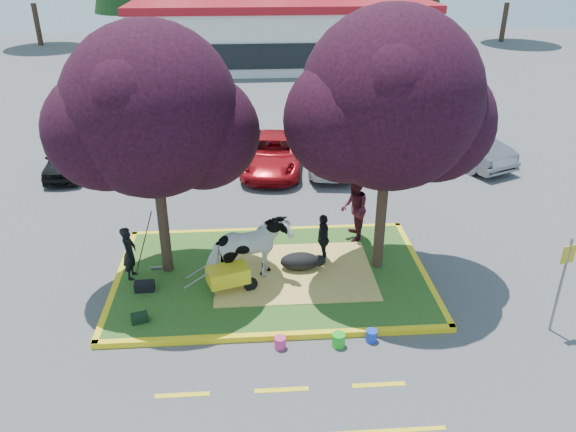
{
  "coord_description": "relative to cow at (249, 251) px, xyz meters",
  "views": [
    {
      "loc": [
        -0.49,
        -12.8,
        8.22
      ],
      "look_at": [
        0.47,
        0.5,
        1.6
      ],
      "focal_mm": 35.0,
      "sensor_mm": 36.0,
      "label": 1
    }
  ],
  "objects": [
    {
      "name": "handler",
      "position": [
        -3.11,
        0.44,
        -0.17
      ],
      "size": [
        0.39,
        0.56,
        1.46
      ],
      "primitive_type": "imported",
      "rotation": [
        0.0,
        0.0,
        1.5
      ],
      "color": "black",
      "rests_on": "median_island"
    },
    {
      "name": "curb_far",
      "position": [
        0.59,
        2.93,
        -0.98
      ],
      "size": [
        8.3,
        0.16,
        0.15
      ],
      "primitive_type": "cube",
      "color": "yellow",
      "rests_on": "ground"
    },
    {
      "name": "sign_post",
      "position": [
        6.96,
        -2.35,
        0.44
      ],
      "size": [
        0.34,
        0.12,
        2.43
      ],
      "rotation": [
        0.0,
        0.0,
        0.27
      ],
      "color": "slate",
      "rests_on": "ground"
    },
    {
      "name": "curb_left",
      "position": [
        -3.49,
        0.35,
        -0.98
      ],
      "size": [
        0.16,
        5.3,
        0.15
      ],
      "primitive_type": "cube",
      "color": "yellow",
      "rests_on": "ground"
    },
    {
      "name": "bucket_blue",
      "position": [
        2.72,
        -2.45,
        -0.91
      ],
      "size": [
        0.31,
        0.31,
        0.28
      ],
      "primitive_type": "cylinder",
      "rotation": [
        0.0,
        0.0,
        0.22
      ],
      "color": "#1739BB",
      "rests_on": "ground"
    },
    {
      "name": "visitor_b",
      "position": [
        2.02,
        0.86,
        -0.18
      ],
      "size": [
        0.39,
        0.86,
        1.44
      ],
      "primitive_type": "imported",
      "rotation": [
        0.0,
        0.0,
        -1.62
      ],
      "color": "black",
      "rests_on": "median_island"
    },
    {
      "name": "car_silver",
      "position": [
        -3.68,
        8.97,
        -0.3
      ],
      "size": [
        2.84,
        4.81,
        1.5
      ],
      "primitive_type": "imported",
      "rotation": [
        0.0,
        0.0,
        3.44
      ],
      "color": "#A3A4AB",
      "rests_on": "ground"
    },
    {
      "name": "car_red",
      "position": [
        1.04,
        8.25,
        -0.39
      ],
      "size": [
        2.93,
        5.07,
        1.33
      ],
      "primitive_type": "imported",
      "rotation": [
        0.0,
        0.0,
        -0.16
      ],
      "color": "#A40D15",
      "rests_on": "ground"
    },
    {
      "name": "gear_bag_dark",
      "position": [
        -2.68,
        -0.24,
        -0.78
      ],
      "size": [
        0.5,
        0.28,
        0.25
      ],
      "primitive_type": "cube",
      "rotation": [
        0.0,
        0.0,
        0.03
      ],
      "color": "black",
      "rests_on": "median_island"
    },
    {
      "name": "wheelbarrow",
      "position": [
        -0.53,
        -0.43,
        -0.42
      ],
      "size": [
        1.83,
        0.89,
        0.69
      ],
      "rotation": [
        0.0,
        0.0,
        0.31
      ],
      "color": "black",
      "rests_on": "median_island"
    },
    {
      "name": "gear_bag_green",
      "position": [
        -2.59,
        -1.55,
        -0.8
      ],
      "size": [
        0.44,
        0.34,
        0.21
      ],
      "primitive_type": "cube",
      "rotation": [
        0.0,
        0.0,
        0.29
      ],
      "color": "black",
      "rests_on": "median_island"
    },
    {
      "name": "car_grey",
      "position": [
        8.69,
        8.63,
        -0.28
      ],
      "size": [
        3.4,
        4.93,
        1.54
      ],
      "primitive_type": "imported",
      "rotation": [
        0.0,
        0.0,
        0.42
      ],
      "color": "slate",
      "rests_on": "ground"
    },
    {
      "name": "curb_right",
      "position": [
        4.67,
        0.35,
        -0.98
      ],
      "size": [
        0.16,
        5.3,
        0.15
      ],
      "primitive_type": "cube",
      "color": "yellow",
      "rests_on": "ground"
    },
    {
      "name": "fire_lane_stripe_a",
      "position": [
        -1.41,
        -3.85,
        -1.05
      ],
      "size": [
        1.1,
        0.12,
        0.01
      ],
      "primitive_type": "cube",
      "color": "yellow",
      "rests_on": "ground"
    },
    {
      "name": "fire_lane_stripe_b",
      "position": [
        0.59,
        -3.85,
        -1.05
      ],
      "size": [
        1.1,
        0.12,
        0.01
      ],
      "primitive_type": "cube",
      "color": "yellow",
      "rests_on": "ground"
    },
    {
      "name": "tree_purple_left",
      "position": [
        -2.19,
        0.73,
        3.31
      ],
      "size": [
        5.06,
        4.2,
        6.51
      ],
      "color": "black",
      "rests_on": "median_island"
    },
    {
      "name": "curb_near",
      "position": [
        0.59,
        -2.23,
        -0.98
      ],
      "size": [
        8.3,
        0.16,
        0.15
      ],
      "primitive_type": "cube",
      "color": "yellow",
      "rests_on": "ground"
    },
    {
      "name": "cow",
      "position": [
        0.0,
        0.0,
        0.0
      ],
      "size": [
        2.34,
        1.7,
        1.8
      ],
      "primitive_type": "imported",
      "rotation": [
        0.0,
        0.0,
        1.96
      ],
      "color": "silver",
      "rests_on": "median_island"
    },
    {
      "name": "bucket_green",
      "position": [
        1.95,
        -2.57,
        -0.89
      ],
      "size": [
        0.37,
        0.37,
        0.32
      ],
      "primitive_type": "cylinder",
      "rotation": [
        0.0,
        0.0,
        -0.29
      ],
      "color": "green",
      "rests_on": "ground"
    },
    {
      "name": "retail_building",
      "position": [
        2.59,
        28.33,
        1.2
      ],
      "size": [
        20.4,
        8.4,
        4.4
      ],
      "color": "silver",
      "rests_on": "ground"
    },
    {
      "name": "bucket_pink",
      "position": [
        0.64,
        -2.54,
        -0.91
      ],
      "size": [
        0.27,
        0.27,
        0.28
      ],
      "primitive_type": "cylinder",
      "rotation": [
        0.0,
        0.0,
        -0.02
      ],
      "color": "#D22E76",
      "rests_on": "ground"
    },
    {
      "name": "car_black",
      "position": [
        -6.89,
        8.46,
        -0.43
      ],
      "size": [
        1.69,
        3.72,
        1.24
      ],
      "primitive_type": "imported",
      "rotation": [
        0.0,
        0.0,
        0.06
      ],
      "color": "black",
      "rests_on": "ground"
    },
    {
      "name": "car_white",
      "position": [
        3.34,
        8.28,
        -0.39
      ],
      "size": [
        2.42,
        4.74,
        1.32
      ],
      "primitive_type": "imported",
      "rotation": [
        0.0,
        0.0,
        3.01
      ],
      "color": "silver",
      "rests_on": "ground"
    },
    {
      "name": "fire_lane_stripe_c",
      "position": [
        2.59,
        -3.85,
        -1.05
      ],
      "size": [
        1.1,
        0.12,
        0.01
      ],
      "primitive_type": "cube",
      "color": "yellow",
      "rests_on": "ground"
    },
    {
      "name": "straw_bedding",
      "position": [
        1.19,
        0.35,
        -0.9
      ],
      "size": [
        4.2,
        3.0,
        0.01
      ],
      "primitive_type": "cube",
      "color": "#E1C35C",
      "rests_on": "median_island"
    },
    {
      "name": "visitor_a",
      "position": [
        3.09,
        2.13,
        0.07
      ],
      "size": [
        0.82,
        1.01,
        1.95
      ],
      "primitive_type": "imported",
      "rotation": [
        0.0,
        0.0,
        -1.66
      ],
      "color": "#40121E",
      "rests_on": "median_island"
    },
    {
      "name": "median_island",
      "position": [
        0.59,
        0.35,
        -0.98
      ],
      "size": [
        8.0,
        5.0,
        0.15
      ],
      "primitive_type": "cube",
      "color": "#1F4816",
      "rests_on": "ground"
    },
    {
      "name": "calf",
      "position": [
        1.36,
        0.52,
        -0.67
      ],
      "size": [
        1.08,
        0.63,
        0.46
      ],
      "primitive_type": "ellipsoid",
      "rotation": [
        0.0,
        0.0,
        0.03
      ],
      "color": "black",
      "rests_on": "median_island"
    },
    {
      "name": "tree_purple_right",
      "position": [
        3.51,
        0.53,
        3.51
      ],
      "size": [
        5.3,
        4.4,
        6.82
      ],
      "color": "black",
      "rests_on": "median_island"
    },
    {
      "name": "ground",
      "position": [
        0.59,
        0.35,
        -1.05
      ],
      "size": [
        90.0,
        90.0,
        0.0
      ],
      "primitive_type": "plane",
      "color": "#424244",
      "rests_on": "ground"
    }
  ]
}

